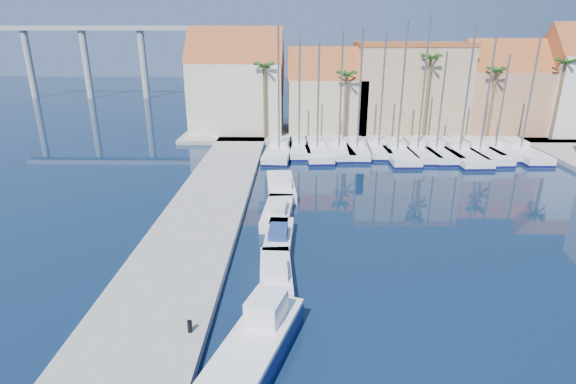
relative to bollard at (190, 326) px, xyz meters
The scene contains 32 objects.
quay_west 11.09m from the bollard, 101.92° to the left, with size 6.00×77.00×0.50m, color gray.
shore_north 48.32m from the bollard, 69.76° to the left, with size 54.00×16.00×0.50m, color gray.
bollard is the anchor object (origin of this frame).
fishing_boat 3.28m from the bollard, 18.46° to the right, with size 4.14×7.05×2.34m.
motorboat_west_0 6.32m from the bollard, 55.07° to the left, with size 2.10×5.52×1.40m.
motorboat_west_1 10.60m from the bollard, 70.10° to the left, with size 1.91×5.30×1.40m.
motorboat_west_2 14.79m from the bollard, 77.01° to the left, with size 2.37×6.30×1.40m.
motorboat_west_3 20.77m from the bollard, 80.67° to the left, with size 2.90×7.34×1.40m.
sailboat_0 33.05m from the bollard, 85.15° to the left, with size 3.60×10.76×13.95m.
sailboat_1 34.45m from the bollard, 81.70° to the left, with size 2.69×8.86×13.02m.
sailboat_2 33.95m from the bollard, 78.11° to the left, with size 3.52×10.57×12.21m.
sailboat_3 35.07m from the bollard, 74.29° to the left, with size 3.32×9.72×13.44m.
sailboat_4 35.50m from the bollard, 70.92° to the left, with size 2.72×9.07×13.74m.
sailboat_5 36.95m from the bollard, 67.46° to the left, with size 2.61×8.54×13.07m.
sailboat_6 36.38m from the bollard, 64.04° to the left, with size 3.30×11.27×14.36m.
sailboat_7 38.10m from the bollard, 61.17° to the left, with size 3.22×10.57×14.98m.
sailboat_8 39.30m from the bollard, 58.59° to the left, with size 3.66×11.10×11.28m.
sailboat_9 39.86m from the bollard, 55.09° to the left, with size 3.82×12.21×14.62m.
sailboat_10 41.90m from the bollard, 52.84° to the left, with size 3.77×11.61×14.50m.
sailboat_11 43.40m from the bollard, 51.09° to the left, with size 2.71×8.85×11.02m.
sailboat_12 44.75m from the bollard, 48.11° to the left, with size 3.01×10.77×14.39m.
building_0 44.82m from the bollard, 94.24° to the left, with size 12.30×9.00×13.50m.
building_1 45.41m from the bollard, 78.88° to the left, with size 10.30×8.00×11.00m.
building_2 49.74m from the bollard, 66.50° to the left, with size 14.20×10.20×11.50m.
building_3 54.74m from the bollard, 54.42° to the left, with size 10.30×8.00×12.00m.
building_4 59.78m from the bollard, 46.79° to the left, with size 8.30×8.00×14.00m.
palm_0 40.21m from the bollard, 88.96° to the left, with size 2.60×2.60×10.15m.
palm_1 41.42m from the bollard, 74.76° to the left, with size 2.60×2.60×9.15m.
palm_2 45.40m from the bollard, 62.23° to the left, with size 2.60×2.60×11.15m.
palm_3 49.32m from the bollard, 53.87° to the left, with size 2.60×2.60×9.65m.
palm_4 54.51m from the bollard, 46.97° to the left, with size 2.60×2.60×10.65m.
viaduct 86.20m from the bollard, 112.19° to the left, with size 48.00×2.20×14.45m.
Camera 1 is at (-1.97, -14.14, 13.22)m, focal length 28.00 mm.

